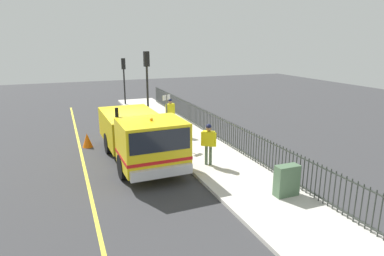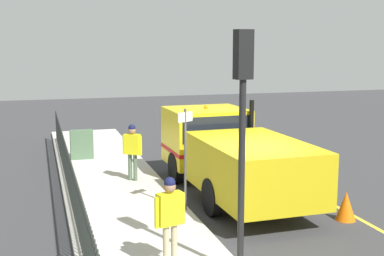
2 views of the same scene
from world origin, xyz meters
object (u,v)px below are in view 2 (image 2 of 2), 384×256
object	(u,v)px
traffic_light_near	(243,105)
street_sign	(185,148)
worker_standing	(132,146)
traffic_cone	(346,206)
work_truck	(226,149)
pedestrian_distant	(170,212)
utility_cabinet	(82,144)

from	to	relation	value
traffic_light_near	street_sign	world-z (taller)	traffic_light_near
worker_standing	traffic_cone	xyz separation A→B (m)	(-4.42, 4.71, -0.84)
traffic_light_near	street_sign	size ratio (longest dim) A/B	1.71
work_truck	pedestrian_distant	world-z (taller)	work_truck
work_truck	street_sign	distance (m)	2.34
worker_standing	pedestrian_distant	distance (m)	6.37
work_truck	traffic_light_near	xyz separation A→B (m)	(1.72, 5.40, 1.96)
utility_cabinet	worker_standing	bearing A→B (deg)	109.29
worker_standing	traffic_light_near	distance (m)	7.33
traffic_light_near	traffic_cone	distance (m)	5.21
work_truck	worker_standing	distance (m)	2.93
utility_cabinet	street_sign	bearing A→B (deg)	106.61
work_truck	worker_standing	xyz separation A→B (m)	(2.44, -1.61, -0.08)
street_sign	traffic_light_near	bearing A→B (deg)	89.34
traffic_cone	utility_cabinet	bearing A→B (deg)	-55.53
traffic_light_near	utility_cabinet	distance (m)	11.01
utility_cabinet	street_sign	world-z (taller)	street_sign
worker_standing	traffic_light_near	size ratio (longest dim) A/B	0.40
pedestrian_distant	work_truck	bearing A→B (deg)	44.06
worker_standing	utility_cabinet	bearing A→B (deg)	145.89
worker_standing	utility_cabinet	size ratio (longest dim) A/B	1.65
work_truck	pedestrian_distant	bearing A→B (deg)	-122.63
worker_standing	traffic_light_near	world-z (taller)	traffic_light_near
pedestrian_distant	traffic_light_near	size ratio (longest dim) A/B	0.39
worker_standing	street_sign	world-z (taller)	street_sign
work_truck	street_sign	bearing A→B (deg)	-138.19
traffic_light_near	traffic_cone	bearing A→B (deg)	23.71
pedestrian_distant	street_sign	bearing A→B (deg)	54.55
work_truck	traffic_light_near	world-z (taller)	traffic_light_near
traffic_cone	street_sign	xyz separation A→B (m)	(3.65, -1.52, 1.36)
street_sign	utility_cabinet	bearing A→B (deg)	-73.39
pedestrian_distant	utility_cabinet	xyz separation A→B (m)	(0.81, -9.88, -0.53)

